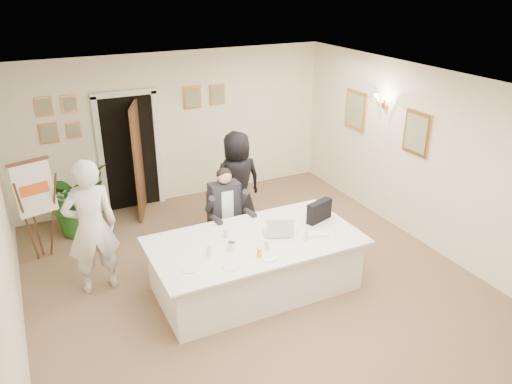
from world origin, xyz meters
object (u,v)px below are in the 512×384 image
at_px(conference_table, 255,264).
at_px(oj_glass, 259,253).
at_px(laptop_bag, 319,211).
at_px(steel_jug, 231,246).
at_px(laptop, 276,225).
at_px(seated_man, 226,212).
at_px(flip_chart, 37,215).
at_px(potted_palm, 75,200).
at_px(paper_stack, 317,233).
at_px(standing_woman, 237,181).
at_px(standing_man, 91,227).

distance_m(conference_table, oj_glass, 0.64).
relative_size(laptop_bag, steel_jug, 3.89).
xyz_separation_m(conference_table, laptop_bag, (1.07, 0.10, 0.53)).
xyz_separation_m(conference_table, laptop, (0.33, 0.02, 0.52)).
height_order(seated_man, oj_glass, seated_man).
relative_size(flip_chart, oj_glass, 12.22).
distance_m(potted_palm, paper_stack, 4.15).
bearing_deg(conference_table, paper_stack, -16.19).
distance_m(conference_table, laptop_bag, 1.20).
distance_m(flip_chart, paper_stack, 4.16).
distance_m(standing_woman, steel_jug, 2.11).
bearing_deg(steel_jug, potted_palm, 118.32).
xyz_separation_m(standing_man, steel_jug, (1.57, -1.06, -0.13)).
relative_size(standing_woman, steel_jug, 15.61).
height_order(paper_stack, oj_glass, oj_glass).
relative_size(flip_chart, steel_jug, 14.44).
bearing_deg(potted_palm, laptop, -50.55).
bearing_deg(oj_glass, steel_jug, 126.60).
bearing_deg(laptop_bag, paper_stack, -143.71).
relative_size(seated_man, flip_chart, 0.91).
bearing_deg(flip_chart, laptop, -36.18).
bearing_deg(steel_jug, seated_man, 70.50).
distance_m(flip_chart, laptop, 3.61).
height_order(seated_man, standing_woman, standing_woman).
distance_m(paper_stack, steel_jug, 1.23).
bearing_deg(laptop_bag, laptop, 168.26).
distance_m(seated_man, potted_palm, 2.67).
height_order(standing_woman, laptop, standing_woman).
bearing_deg(standing_man, flip_chart, -65.33).
xyz_separation_m(standing_woman, potted_palm, (-2.51, 1.03, -0.27)).
distance_m(conference_table, paper_stack, 0.95).
height_order(oj_glass, steel_jug, oj_glass).
bearing_deg(flip_chart, paper_stack, -35.03).
bearing_deg(standing_man, seated_man, 179.47).
bearing_deg(standing_man, steel_jug, 143.09).
height_order(standing_woman, paper_stack, standing_woman).
relative_size(seated_man, paper_stack, 5.03).
xyz_separation_m(potted_palm, oj_glass, (1.82, -3.25, 0.25)).
bearing_deg(conference_table, steel_jug, -164.90).
height_order(flip_chart, oj_glass, flip_chart).
relative_size(seated_man, standing_woman, 0.84).
xyz_separation_m(standing_man, oj_glass, (1.81, -1.39, -0.12)).
bearing_deg(standing_man, oj_glass, 139.73).
xyz_separation_m(standing_woman, paper_stack, (0.29, -2.03, -0.07)).
height_order(standing_man, paper_stack, standing_man).
bearing_deg(seated_man, standing_woman, 41.76).
bearing_deg(seated_man, flip_chart, 143.29).
xyz_separation_m(flip_chart, standing_woman, (3.11, -0.36, 0.12)).
relative_size(potted_palm, steel_jug, 10.65).
bearing_deg(paper_stack, laptop_bag, 54.21).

